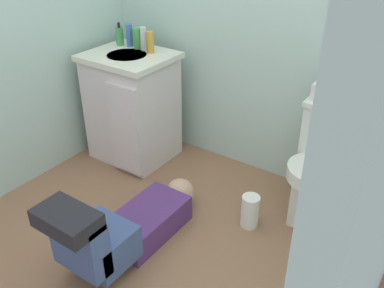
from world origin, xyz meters
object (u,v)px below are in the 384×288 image
(toiletry_bag, at_px, (359,99))
(bottle_clear, at_px, (143,39))
(bottle_green, at_px, (137,38))
(paper_towel_roll, at_px, (250,211))
(soap_dispenser, at_px, (120,36))
(tissue_box, at_px, (332,94))
(person_plumber, at_px, (125,226))
(toilet, at_px, (323,167))
(vanity_cabinet, at_px, (132,106))
(bottle_blue, at_px, (129,35))
(bottle_amber, at_px, (150,42))
(faucet, at_px, (141,42))

(toiletry_bag, relative_size, bottle_clear, 0.74)
(bottle_green, bearing_deg, paper_towel_roll, -17.78)
(soap_dispenser, xyz_separation_m, bottle_green, (0.16, 0.01, 0.01))
(tissue_box, bearing_deg, bottle_green, -178.66)
(toiletry_bag, bearing_deg, paper_towel_roll, -134.65)
(person_plumber, relative_size, paper_towel_roll, 4.95)
(person_plumber, distance_m, tissue_box, 1.39)
(toilet, relative_size, tissue_box, 3.41)
(tissue_box, bearing_deg, vanity_cabinet, -173.02)
(toiletry_bag, relative_size, bottle_blue, 0.76)
(vanity_cabinet, distance_m, toiletry_bag, 1.60)
(bottle_green, relative_size, bottle_amber, 1.00)
(tissue_box, xyz_separation_m, paper_towel_roll, (-0.25, -0.41, -0.69))
(soap_dispenser, bearing_deg, bottle_blue, 12.20)
(person_plumber, relative_size, bottle_green, 7.14)
(soap_dispenser, relative_size, bottle_blue, 1.01)
(faucet, xyz_separation_m, bottle_blue, (-0.11, -0.00, 0.03))
(bottle_blue, height_order, paper_towel_roll, bottle_blue)
(toilet, relative_size, person_plumber, 0.70)
(tissue_box, xyz_separation_m, bottle_green, (-1.43, -0.03, 0.09))
(toilet, distance_m, bottle_amber, 1.44)
(faucet, xyz_separation_m, bottle_clear, (0.03, -0.01, 0.03))
(tissue_box, relative_size, bottle_clear, 1.32)
(toilet, relative_size, vanity_cabinet, 0.91)
(vanity_cabinet, height_order, person_plumber, vanity_cabinet)
(person_plumber, xyz_separation_m, bottle_clear, (-0.63, 0.96, 0.73))
(person_plumber, bearing_deg, paper_towel_roll, 51.01)
(faucet, relative_size, person_plumber, 0.09)
(bottle_blue, distance_m, bottle_clear, 0.14)
(vanity_cabinet, xyz_separation_m, bottle_clear, (0.03, 0.13, 0.49))
(faucet, bearing_deg, toiletry_bag, 0.92)
(bottle_green, bearing_deg, tissue_box, 1.34)
(tissue_box, height_order, soap_dispenser, soap_dispenser)
(toiletry_bag, xyz_separation_m, bottle_blue, (-1.66, -0.03, 0.10))
(toilet, bearing_deg, bottle_clear, 177.90)
(person_plumber, relative_size, bottle_blue, 6.50)
(person_plumber, bearing_deg, tissue_box, 53.77)
(toilet, distance_m, bottle_blue, 1.64)
(soap_dispenser, height_order, bottle_green, soap_dispenser)
(bottle_blue, bearing_deg, vanity_cabinet, -52.19)
(faucet, bearing_deg, bottle_amber, -16.02)
(bottle_blue, bearing_deg, person_plumber, -51.49)
(paper_towel_roll, bearing_deg, bottle_amber, 161.13)
(toilet, xyz_separation_m, soap_dispenser, (-1.63, 0.05, 0.52))
(faucet, bearing_deg, bottle_clear, -21.96)
(faucet, distance_m, bottle_amber, 0.12)
(faucet, bearing_deg, toilet, -2.60)
(bottle_amber, bearing_deg, bottle_green, 170.69)
(soap_dispenser, height_order, bottle_clear, bottle_clear)
(person_plumber, bearing_deg, bottle_amber, 120.52)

